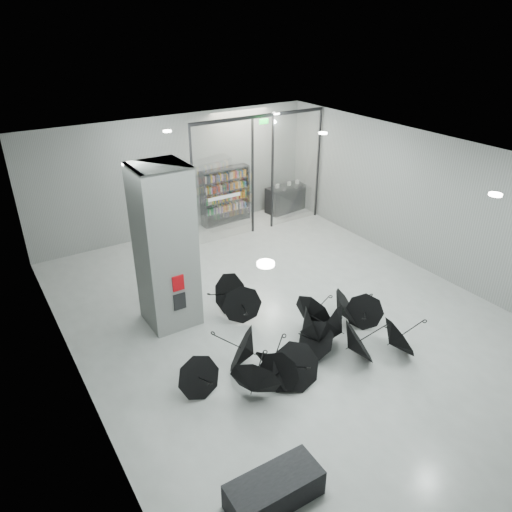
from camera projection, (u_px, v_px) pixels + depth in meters
room at (304, 220)px, 10.52m from camera, size 14.00×14.02×4.01m
column at (165, 248)px, 11.21m from camera, size 1.20×1.20×4.00m
fire_cabinet at (178, 283)px, 11.04m from camera, size 0.28×0.04×0.38m
info_panel at (180, 302)px, 11.27m from camera, size 0.30×0.03×0.42m
exit_sign at (264, 121)px, 15.20m from camera, size 0.30×0.06×0.15m
glass_partition at (260, 170)px, 16.09m from camera, size 5.06×0.08×4.00m
bench at (274, 490)px, 7.52m from camera, size 1.55×0.69×0.49m
bookshelf at (225, 196)px, 17.24m from camera, size 1.86×0.45×2.03m
shop_counter at (286, 198)px, 18.51m from camera, size 1.71×0.84×0.99m
umbrella_cluster at (298, 340)px, 10.83m from camera, size 5.59×4.79×1.31m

